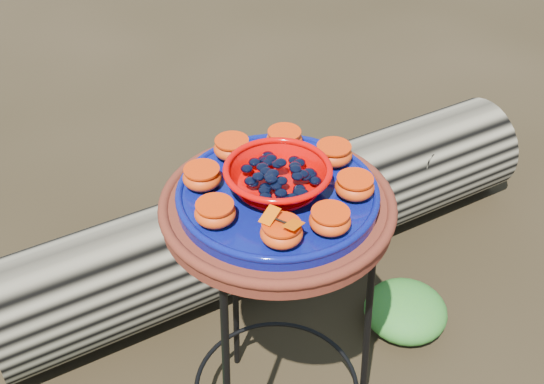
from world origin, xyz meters
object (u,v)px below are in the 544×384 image
plant_stand (277,332)px  driftwood_log (275,220)px  cobalt_plate (278,196)px  red_bowl (278,179)px  terracotta_saucer (277,208)px

plant_stand → driftwood_log: (0.31, 0.53, -0.18)m
cobalt_plate → red_bowl: size_ratio=2.00×
plant_stand → red_bowl: bearing=0.0°
cobalt_plate → plant_stand: bearing=0.0°
terracotta_saucer → red_bowl: bearing=0.0°
plant_stand → driftwood_log: 0.64m
terracotta_saucer → driftwood_log: terracotta_saucer is taller
plant_stand → cobalt_plate: cobalt_plate is taller
plant_stand → red_bowl: red_bowl is taller
terracotta_saucer → driftwood_log: size_ratio=0.26×
plant_stand → terracotta_saucer: 0.37m
driftwood_log → cobalt_plate: bearing=-119.8°
plant_stand → driftwood_log: bearing=60.2°
plant_stand → red_bowl: (0.00, 0.00, 0.44)m
driftwood_log → red_bowl: bearing=-119.8°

